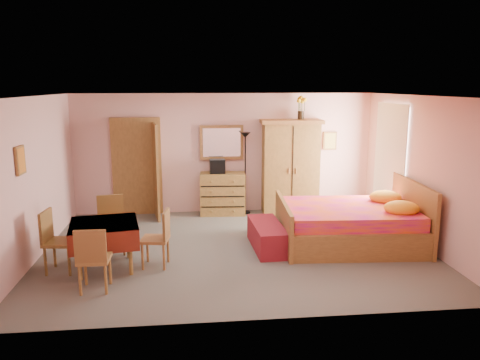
{
  "coord_description": "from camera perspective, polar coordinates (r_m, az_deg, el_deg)",
  "views": [
    {
      "loc": [
        -0.75,
        -7.63,
        2.79
      ],
      "look_at": [
        0.1,
        0.3,
        1.15
      ],
      "focal_mm": 35.0,
      "sensor_mm": 36.0,
      "label": 1
    }
  ],
  "objects": [
    {
      "name": "picture_back",
      "position": [
        10.64,
        10.91,
        4.71
      ],
      "size": [
        0.3,
        0.04,
        0.4
      ],
      "primitive_type": "cube",
      "color": "#D8BF59",
      "rests_on": "wall_back"
    },
    {
      "name": "floor_lamp",
      "position": [
        10.14,
        0.64,
        0.82
      ],
      "size": [
        0.3,
        0.3,
        1.78
      ],
      "primitive_type": "cube",
      "rotation": [
        0.0,
        0.0,
        0.38
      ],
      "color": "black",
      "rests_on": "floor"
    },
    {
      "name": "wall_back",
      "position": [
        10.26,
        -1.87,
        3.26
      ],
      "size": [
        6.5,
        0.1,
        2.6
      ],
      "primitive_type": "cube",
      "color": "#DFA5A2",
      "rests_on": "floor"
    },
    {
      "name": "wardrobe",
      "position": [
        10.21,
        6.14,
        1.59
      ],
      "size": [
        1.33,
        0.73,
        2.05
      ],
      "primitive_type": "cube",
      "rotation": [
        0.0,
        0.0,
        -0.04
      ],
      "color": "olive",
      "rests_on": "floor"
    },
    {
      "name": "picture_left",
      "position": [
        7.53,
        -25.22,
        2.19
      ],
      "size": [
        0.04,
        0.32,
        0.42
      ],
      "primitive_type": "cube",
      "color": "orange",
      "rests_on": "wall_left"
    },
    {
      "name": "wall_right",
      "position": [
        8.74,
        21.23,
        1.01
      ],
      "size": [
        0.1,
        5.0,
        2.6
      ],
      "primitive_type": "cube",
      "color": "#DFA5A2",
      "rests_on": "floor"
    },
    {
      "name": "wall_mirror",
      "position": [
        10.17,
        -2.25,
        4.61
      ],
      "size": [
        0.95,
        0.06,
        0.75
      ],
      "primitive_type": "cube",
      "rotation": [
        0.0,
        0.0,
        0.01
      ],
      "color": "white",
      "rests_on": "wall_back"
    },
    {
      "name": "bench",
      "position": [
        8.13,
        3.32,
        -6.84
      ],
      "size": [
        0.54,
        1.32,
        0.43
      ],
      "primitive_type": "cube",
      "rotation": [
        0.0,
        0.0,
        0.04
      ],
      "color": "maroon",
      "rests_on": "floor"
    },
    {
      "name": "chair_south",
      "position": [
        6.77,
        -17.34,
        -9.08
      ],
      "size": [
        0.42,
        0.42,
        0.92
      ],
      "primitive_type": "cube",
      "rotation": [
        0.0,
        0.0,
        -0.01
      ],
      "color": "#A97339",
      "rests_on": "floor"
    },
    {
      "name": "wall_left",
      "position": [
        8.16,
        -23.84,
        0.11
      ],
      "size": [
        0.1,
        5.0,
        2.6
      ],
      "primitive_type": "cube",
      "color": "#DFA5A2",
      "rests_on": "floor"
    },
    {
      "name": "chair_north",
      "position": [
        8.11,
        -15.37,
        -5.36
      ],
      "size": [
        0.51,
        0.51,
        0.96
      ],
      "primitive_type": "cube",
      "rotation": [
        0.0,
        0.0,
        3.34
      ],
      "color": "brown",
      "rests_on": "floor"
    },
    {
      "name": "doorway",
      "position": [
        10.31,
        -12.43,
        1.49
      ],
      "size": [
        1.06,
        0.12,
        2.15
      ],
      "primitive_type": "cube",
      "color": "#9E6B35",
      "rests_on": "floor"
    },
    {
      "name": "floor",
      "position": [
        8.16,
        -0.48,
        -8.38
      ],
      "size": [
        6.5,
        6.5,
        0.0
      ],
      "primitive_type": "plane",
      "color": "#69665D",
      "rests_on": "ground"
    },
    {
      "name": "chair_west",
      "position": [
        7.57,
        -21.05,
        -6.99
      ],
      "size": [
        0.47,
        0.47,
        0.95
      ],
      "primitive_type": "cube",
      "rotation": [
        0.0,
        0.0,
        -1.67
      ],
      "color": "olive",
      "rests_on": "floor"
    },
    {
      "name": "dining_table",
      "position": [
        7.51,
        -16.12,
        -7.71
      ],
      "size": [
        1.14,
        1.14,
        0.73
      ],
      "primitive_type": "cube",
      "rotation": [
        0.0,
        0.0,
        0.17
      ],
      "color": "maroon",
      "rests_on": "floor"
    },
    {
      "name": "stereo",
      "position": [
        10.02,
        -2.77,
        1.67
      ],
      "size": [
        0.33,
        0.24,
        0.3
      ],
      "primitive_type": "cube",
      "rotation": [
        0.0,
        0.0,
        0.02
      ],
      "color": "black",
      "rests_on": "chest_of_drawers"
    },
    {
      "name": "window",
      "position": [
        9.77,
        17.89,
        3.17
      ],
      "size": [
        0.08,
        1.4,
        1.95
      ],
      "primitive_type": "cube",
      "color": "white",
      "rests_on": "wall_right"
    },
    {
      "name": "chair_east",
      "position": [
        7.4,
        -10.33,
        -7.03
      ],
      "size": [
        0.46,
        0.46,
        0.9
      ],
      "primitive_type": "cube",
      "rotation": [
        0.0,
        0.0,
        1.42
      ],
      "color": "#AC6D3A",
      "rests_on": "floor"
    },
    {
      "name": "chest_of_drawers",
      "position": [
        10.16,
        -2.12,
        -1.68
      ],
      "size": [
        0.99,
        0.54,
        0.91
      ],
      "primitive_type": "cube",
      "rotation": [
        0.0,
        0.0,
        -0.06
      ],
      "color": "#A67A38",
      "rests_on": "floor"
    },
    {
      "name": "wall_front",
      "position": [
        5.39,
        2.13,
        -4.41
      ],
      "size": [
        6.5,
        0.1,
        2.6
      ],
      "primitive_type": "cube",
      "color": "#DFA5A2",
      "rests_on": "floor"
    },
    {
      "name": "sunflower_vase",
      "position": [
        10.17,
        7.46,
        8.74
      ],
      "size": [
        0.2,
        0.2,
        0.49
      ],
      "primitive_type": "cube",
      "rotation": [
        0.0,
        0.0,
        -0.02
      ],
      "color": "yellow",
      "rests_on": "wardrobe"
    },
    {
      "name": "bed",
      "position": [
        8.46,
        13.11,
        -3.97
      ],
      "size": [
        2.53,
        2.05,
        1.12
      ],
      "primitive_type": "cube",
      "rotation": [
        0.0,
        0.0,
        -0.06
      ],
      "color": "#C8137A",
      "rests_on": "floor"
    },
    {
      "name": "ceiling",
      "position": [
        7.67,
        -0.51,
        10.2
      ],
      "size": [
        6.5,
        6.5,
        0.0
      ],
      "primitive_type": "plane",
      "rotation": [
        3.14,
        0.0,
        0.0
      ],
      "color": "brown",
      "rests_on": "wall_back"
    }
  ]
}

